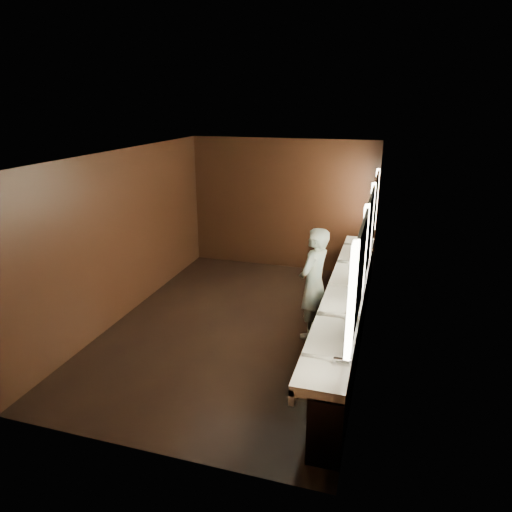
% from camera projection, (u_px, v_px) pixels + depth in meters
% --- Properties ---
extents(floor, '(6.00, 6.00, 0.00)m').
position_uv_depth(floor, '(238.00, 325.00, 7.58)').
color(floor, black).
rests_on(floor, ground).
extents(ceiling, '(4.00, 6.00, 0.02)m').
position_uv_depth(ceiling, '(236.00, 154.00, 6.66)').
color(ceiling, '#2D2D2B').
rests_on(ceiling, wall_back).
extents(wall_back, '(4.00, 0.02, 2.80)m').
position_uv_depth(wall_back, '(282.00, 205.00, 9.84)').
color(wall_back, black).
rests_on(wall_back, floor).
extents(wall_front, '(4.00, 0.02, 2.80)m').
position_uv_depth(wall_front, '(136.00, 335.00, 4.40)').
color(wall_front, black).
rests_on(wall_front, floor).
extents(wall_left, '(0.02, 6.00, 2.80)m').
position_uv_depth(wall_left, '(124.00, 235.00, 7.66)').
color(wall_left, black).
rests_on(wall_left, floor).
extents(wall_right, '(0.02, 6.00, 2.80)m').
position_uv_depth(wall_right, '(368.00, 257.00, 6.58)').
color(wall_right, black).
rests_on(wall_right, floor).
extents(sink_counter, '(0.55, 5.40, 1.01)m').
position_uv_depth(sink_counter, '(349.00, 312.00, 6.93)').
color(sink_counter, black).
rests_on(sink_counter, floor).
extents(mirror_band, '(0.06, 5.03, 1.15)m').
position_uv_depth(mirror_band, '(368.00, 234.00, 6.47)').
color(mirror_band, '#FCF1C8').
rests_on(mirror_band, wall_right).
extents(person, '(0.61, 0.75, 1.76)m').
position_uv_depth(person, '(314.00, 284.00, 6.98)').
color(person, '#8AC4CE').
rests_on(person, floor).
extents(trash_bin, '(0.51, 0.51, 0.61)m').
position_uv_depth(trash_bin, '(322.00, 362.00, 5.97)').
color(trash_bin, black).
rests_on(trash_bin, floor).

